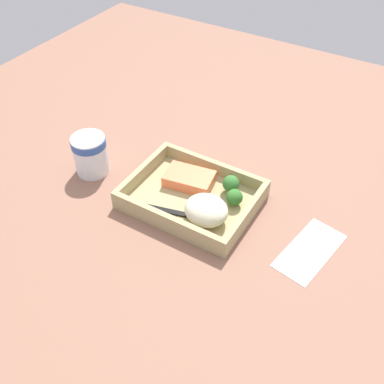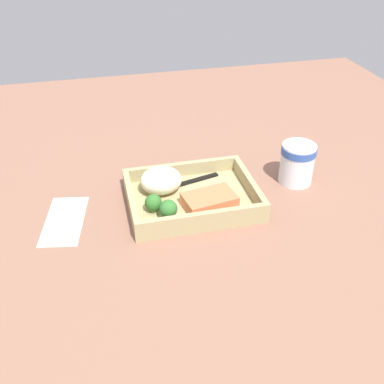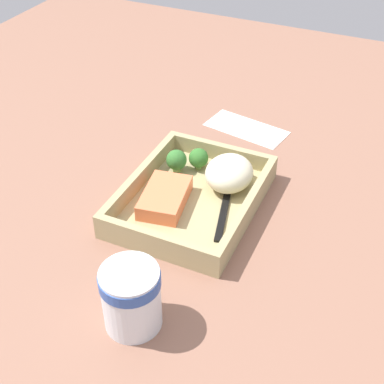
# 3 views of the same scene
# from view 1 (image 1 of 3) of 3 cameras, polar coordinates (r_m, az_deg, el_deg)

# --- Properties ---
(ground_plane) EXTENTS (1.60, 1.60, 0.02)m
(ground_plane) POSITION_cam_1_polar(r_m,az_deg,el_deg) (0.93, 0.00, -1.66)
(ground_plane) COLOR #895E4B
(takeout_tray) EXTENTS (0.26, 0.20, 0.01)m
(takeout_tray) POSITION_cam_1_polar(r_m,az_deg,el_deg) (0.92, 0.00, -0.95)
(takeout_tray) COLOR tan
(takeout_tray) RESTS_ON ground_plane
(tray_rim) EXTENTS (0.26, 0.20, 0.03)m
(tray_rim) POSITION_cam_1_polar(r_m,az_deg,el_deg) (0.91, 0.00, -0.01)
(tray_rim) COLOR tan
(tray_rim) RESTS_ON takeout_tray
(salmon_fillet) EXTENTS (0.11, 0.08, 0.02)m
(salmon_fillet) POSITION_cam_1_polar(r_m,az_deg,el_deg) (0.94, -0.35, 1.68)
(salmon_fillet) COLOR #F57549
(salmon_fillet) RESTS_ON takeout_tray
(mashed_potatoes) EXTENTS (0.09, 0.08, 0.05)m
(mashed_potatoes) POSITION_cam_1_polar(r_m,az_deg,el_deg) (0.85, 1.81, -2.33)
(mashed_potatoes) COLOR beige
(mashed_potatoes) RESTS_ON takeout_tray
(broccoli_floret_1) EXTENTS (0.03, 0.03, 0.04)m
(broccoli_floret_1) POSITION_cam_1_polar(r_m,az_deg,el_deg) (0.92, 4.95, 1.04)
(broccoli_floret_1) COLOR #749B55
(broccoli_floret_1) RESTS_ON takeout_tray
(broccoli_floret_2) EXTENTS (0.03, 0.03, 0.04)m
(broccoli_floret_2) POSITION_cam_1_polar(r_m,az_deg,el_deg) (0.89, 5.41, -0.69)
(broccoli_floret_2) COLOR #76A253
(broccoli_floret_2) RESTS_ON takeout_tray
(fork) EXTENTS (0.16, 0.05, 0.00)m
(fork) POSITION_cam_1_polar(r_m,az_deg,el_deg) (0.88, -1.04, -2.89)
(fork) COLOR black
(fork) RESTS_ON takeout_tray
(paper_cup) EXTENTS (0.07, 0.07, 0.09)m
(paper_cup) POSITION_cam_1_polar(r_m,az_deg,el_deg) (0.99, -12.81, 4.86)
(paper_cup) COLOR white
(paper_cup) RESTS_ON ground_plane
(receipt_slip) EXTENTS (0.10, 0.17, 0.00)m
(receipt_slip) POSITION_cam_1_polar(r_m,az_deg,el_deg) (0.86, 14.62, -7.39)
(receipt_slip) COLOR white
(receipt_slip) RESTS_ON ground_plane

